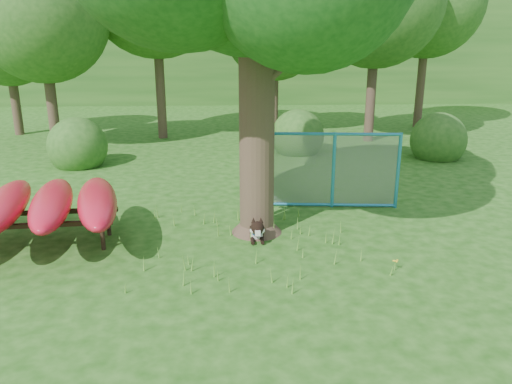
{
  "coord_description": "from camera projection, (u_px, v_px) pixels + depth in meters",
  "views": [
    {
      "loc": [
        -0.22,
        -7.79,
        3.77
      ],
      "look_at": [
        0.2,
        1.2,
        1.0
      ],
      "focal_mm": 35.0,
      "sensor_mm": 36.0,
      "label": 1
    }
  ],
  "objects": [
    {
      "name": "shrub_right",
      "position": [
        436.0,
        158.0,
        16.49
      ],
      "size": [
        1.8,
        1.8,
        1.8
      ],
      "primitive_type": "sphere",
      "color": "#26541B",
      "rests_on": "ground"
    },
    {
      "name": "husky_dog",
      "position": [
        256.0,
        228.0,
        9.86
      ],
      "size": [
        0.29,
        1.16,
        0.52
      ],
      "rotation": [
        0.0,
        0.0,
        0.01
      ],
      "color": "black",
      "rests_on": "ground"
    },
    {
      "name": "shrub_mid",
      "position": [
        297.0,
        153.0,
        17.24
      ],
      "size": [
        1.8,
        1.8,
        1.8
      ],
      "primitive_type": "sphere",
      "color": "#26541B",
      "rests_on": "ground"
    },
    {
      "name": "fence_section",
      "position": [
        333.0,
        170.0,
        11.44
      ],
      "size": [
        3.01,
        0.34,
        2.94
      ],
      "rotation": [
        0.0,
        0.0,
        -0.09
      ],
      "color": "teal",
      "rests_on": "ground"
    },
    {
      "name": "kayak_rack",
      "position": [
        29.0,
        205.0,
        9.26
      ],
      "size": [
        3.81,
        3.38,
        1.07
      ],
      "rotation": [
        0.0,
        0.0,
        0.08
      ],
      "color": "black",
      "rests_on": "ground"
    },
    {
      "name": "wooden_post",
      "position": [
        250.0,
        190.0,
        10.43
      ],
      "size": [
        0.38,
        0.23,
        1.41
      ],
      "rotation": [
        0.0,
        0.0,
        -0.43
      ],
      "color": "#655C4C",
      "rests_on": "ground"
    },
    {
      "name": "bg_tree_e",
      "position": [
        428.0,
        2.0,
        20.75
      ],
      "size": [
        4.6,
        4.6,
        7.55
      ],
      "color": "#3C2C20",
      "rests_on": "ground"
    },
    {
      "name": "shrub_left",
      "position": [
        80.0,
        166.0,
        15.49
      ],
      "size": [
        1.8,
        1.8,
        1.8
      ],
      "primitive_type": "sphere",
      "color": "#26541B",
      "rests_on": "ground"
    },
    {
      "name": "bg_tree_c",
      "position": [
        275.0,
        30.0,
        19.83
      ],
      "size": [
        4.0,
        4.0,
        6.12
      ],
      "color": "#3C2C20",
      "rests_on": "ground"
    },
    {
      "name": "ground",
      "position": [
        248.0,
        268.0,
        8.56
      ],
      "size": [
        80.0,
        80.0,
        0.0
      ],
      "primitive_type": "plane",
      "color": "#18480E",
      "rests_on": "ground"
    },
    {
      "name": "bg_tree_a",
      "position": [
        41.0,
        16.0,
        16.49
      ],
      "size": [
        4.4,
        4.4,
        6.7
      ],
      "color": "#3C2C20",
      "rests_on": "ground"
    },
    {
      "name": "bg_tree_f",
      "position": [
        7.0,
        40.0,
        19.47
      ],
      "size": [
        3.6,
        3.6,
        5.55
      ],
      "color": "#3C2C20",
      "rests_on": "ground"
    },
    {
      "name": "bg_tree_d",
      "position": [
        377.0,
        0.0,
        17.79
      ],
      "size": [
        4.8,
        4.8,
        7.5
      ],
      "color": "#3C2C20",
      "rests_on": "ground"
    },
    {
      "name": "wooded_hillside",
      "position": [
        235.0,
        51.0,
        34.41
      ],
      "size": [
        80.0,
        12.0,
        6.0
      ],
      "primitive_type": "cube",
      "color": "#26541B",
      "rests_on": "ground"
    },
    {
      "name": "wildflower_clump",
      "position": [
        395.0,
        262.0,
        8.43
      ],
      "size": [
        0.09,
        0.09,
        0.2
      ],
      "rotation": [
        0.0,
        0.0,
        -0.16
      ],
      "color": "#5F9B32",
      "rests_on": "ground"
    }
  ]
}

